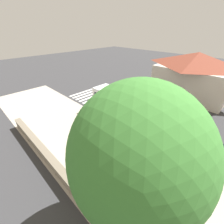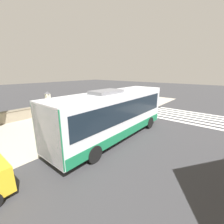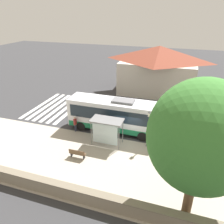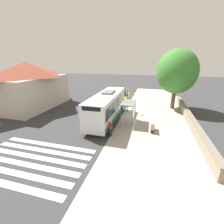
# 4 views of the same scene
# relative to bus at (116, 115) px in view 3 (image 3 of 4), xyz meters

# --- Properties ---
(ground_plane) EXTENTS (120.00, 120.00, 0.00)m
(ground_plane) POSITION_rel_bus_xyz_m (-1.57, -1.67, -1.90)
(ground_plane) COLOR #353538
(ground_plane) RESTS_ON ground
(sidewalk_plaza) EXTENTS (9.00, 44.00, 0.02)m
(sidewalk_plaza) POSITION_rel_bus_xyz_m (-6.07, -1.67, -1.89)
(sidewalk_plaza) COLOR #ADA393
(sidewalk_plaza) RESTS_ON ground
(crosswalk_stripes) EXTENTS (9.00, 5.25, 0.01)m
(crosswalk_stripes) POSITION_rel_bus_xyz_m (3.43, 9.54, -1.89)
(crosswalk_stripes) COLOR silver
(crosswalk_stripes) RESTS_ON ground
(stone_wall) EXTENTS (0.60, 20.00, 1.14)m
(stone_wall) POSITION_rel_bus_xyz_m (-10.12, -1.67, -1.32)
(stone_wall) COLOR gray
(stone_wall) RESTS_ON ground
(background_building) EXTENTS (8.07, 11.71, 7.15)m
(background_building) POSITION_rel_bus_xyz_m (13.83, -2.47, 1.78)
(background_building) COLOR beige
(background_building) RESTS_ON ground
(bus) EXTENTS (2.68, 10.24, 3.67)m
(bus) POSITION_rel_bus_xyz_m (0.00, 0.00, 0.00)
(bus) COLOR silver
(bus) RESTS_ON ground
(bus_shelter) EXTENTS (1.63, 3.06, 2.64)m
(bus_shelter) POSITION_rel_bus_xyz_m (-2.92, 0.04, 0.27)
(bus_shelter) COLOR slate
(bus_shelter) RESTS_ON ground
(pedestrian) EXTENTS (0.34, 0.23, 1.73)m
(pedestrian) POSITION_rel_bus_xyz_m (-1.59, 4.09, -0.88)
(pedestrian) COLOR #2D3347
(pedestrian) RESTS_ON ground
(bench) EXTENTS (0.40, 1.54, 0.88)m
(bench) POSITION_rel_bus_xyz_m (-5.78, 1.79, -1.42)
(bench) COLOR brown
(bench) RESTS_ON ground
(street_lamp_near) EXTENTS (0.28, 0.28, 3.73)m
(street_lamp_near) POSITION_rel_bus_xyz_m (-2.00, -3.78, 0.33)
(street_lamp_near) COLOR #4C4C51
(street_lamp_near) RESTS_ON ground
(shade_tree) EXTENTS (5.97, 5.97, 9.05)m
(shade_tree) POSITION_rel_bus_xyz_m (-8.73, -7.54, 3.85)
(shade_tree) COLOR brown
(shade_tree) RESTS_ON ground
(parked_car_behind_bus) EXTENTS (1.82, 4.55, 2.07)m
(parked_car_behind_bus) POSITION_rel_bus_xyz_m (-0.31, -9.07, -0.90)
(parked_car_behind_bus) COLOR gold
(parked_car_behind_bus) RESTS_ON ground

